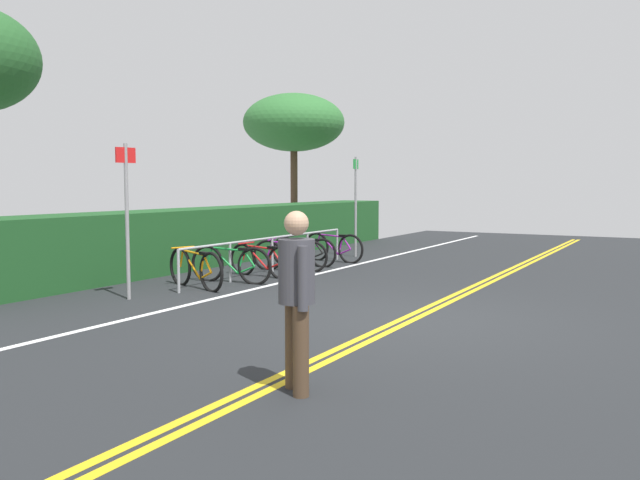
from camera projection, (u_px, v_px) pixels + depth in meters
The scene contains 16 objects.
ground_plane at pixel (411, 320), 9.08m from camera, with size 32.72×11.57×0.05m, color #232628.
centre_line_yellow_inner at pixel (416, 318), 9.04m from camera, with size 29.45×0.10×0.00m, color gold.
centre_line_yellow_outer at pixel (405, 317), 9.11m from camera, with size 29.45×0.10×0.00m, color gold.
bike_lane_stripe_white at pixel (218, 298), 10.69m from camera, with size 29.45×0.12×0.00m, color white.
bike_rack at pixel (272, 246), 13.59m from camera, with size 5.75×0.05×0.75m.
bicycle_0 at pixel (195, 269), 11.66m from camera, with size 0.66×1.66×0.73m.
bicycle_1 at pixel (231, 264), 12.31m from camera, with size 0.46×1.72×0.73m.
bicycle_2 at pixel (262, 261), 13.09m from camera, with size 0.46×1.66×0.69m.
bicycle_3 at pixel (290, 255), 14.02m from camera, with size 0.52×1.65×0.69m.
bicycle_4 at pixel (304, 252), 14.83m from camera, with size 0.46×1.62×0.69m.
bicycle_5 at pixel (333, 247), 15.65m from camera, with size 0.46×1.67×0.72m.
pedestrian at pixel (297, 290), 5.77m from camera, with size 0.36×0.38×1.59m.
sign_post_near at pixel (127, 207), 10.43m from camera, with size 0.36×0.08×2.45m.
sign_post_far at pixel (356, 198), 16.61m from camera, with size 0.36×0.09×2.50m.
hedge_backdrop at pixel (228, 234), 15.99m from camera, with size 14.70×1.30×1.27m, color #1C4C21.
tree_mid at pixel (294, 123), 20.91m from camera, with size 3.19×3.19×4.65m.
Camera 1 is at (-8.42, -3.30, 1.82)m, focal length 37.36 mm.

